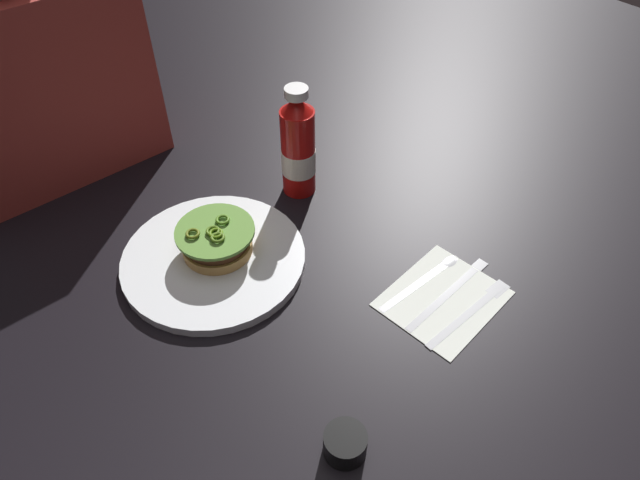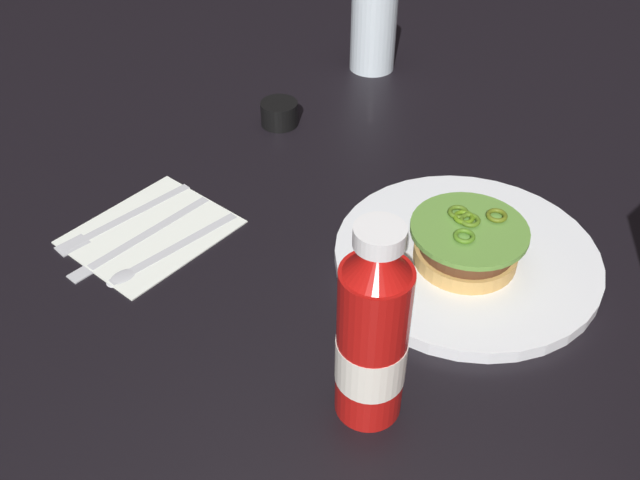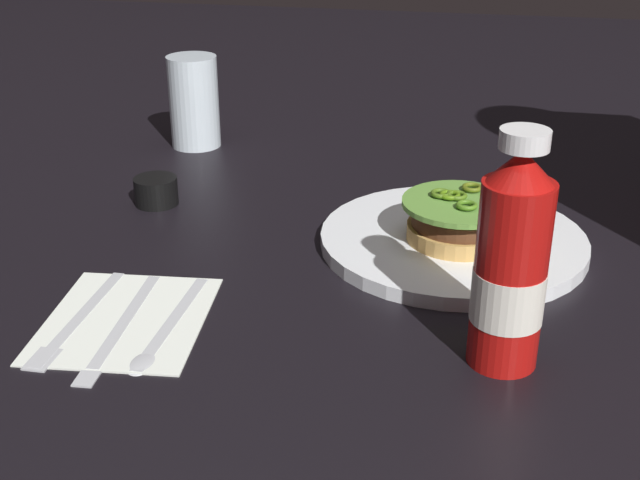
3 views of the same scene
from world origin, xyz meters
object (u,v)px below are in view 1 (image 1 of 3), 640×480
(spoon_utensil, at_px, (432,273))
(diner_person, at_px, (28,58))
(burger_sandwich, at_px, (216,240))
(ketchup_bottle, at_px, (298,148))
(butter_knife, at_px, (453,288))
(fork_utensil, at_px, (476,306))
(condiment_cup, at_px, (345,444))
(dinner_plate, at_px, (214,259))
(napkin, at_px, (443,298))

(spoon_utensil, bearing_deg, diner_person, 116.15)
(burger_sandwich, bearing_deg, ketchup_bottle, 13.42)
(burger_sandwich, bearing_deg, butter_knife, -51.20)
(fork_utensil, bearing_deg, condiment_cup, -173.07)
(fork_utensil, height_order, spoon_utensil, same)
(condiment_cup, relative_size, fork_utensil, 0.30)
(butter_knife, bearing_deg, diner_person, 114.89)
(dinner_plate, height_order, napkin, dinner_plate)
(ketchup_bottle, height_order, condiment_cup, ketchup_bottle)
(dinner_plate, relative_size, butter_knife, 1.50)
(burger_sandwich, relative_size, spoon_utensil, 0.72)
(butter_knife, bearing_deg, burger_sandwich, 128.80)
(ketchup_bottle, height_order, diner_person, diner_person)
(dinner_plate, distance_m, fork_utensil, 0.42)
(ketchup_bottle, bearing_deg, dinner_plate, -166.01)
(dinner_plate, xyz_separation_m, burger_sandwich, (0.01, 0.01, 0.03))
(napkin, bearing_deg, ketchup_bottle, 90.39)
(napkin, relative_size, spoon_utensil, 0.99)
(burger_sandwich, bearing_deg, fork_utensil, -55.41)
(dinner_plate, height_order, burger_sandwich, burger_sandwich)
(spoon_utensil, xyz_separation_m, diner_person, (-0.32, 0.66, 0.22))
(dinner_plate, bearing_deg, butter_knife, -49.19)
(napkin, xyz_separation_m, fork_utensil, (0.02, -0.04, 0.00))
(ketchup_bottle, bearing_deg, napkin, -89.61)
(spoon_utensil, bearing_deg, burger_sandwich, 132.95)
(dinner_plate, relative_size, burger_sandwich, 2.34)
(burger_sandwich, xyz_separation_m, spoon_utensil, (0.24, -0.25, -0.03))
(butter_knife, xyz_separation_m, spoon_utensil, (-0.00, 0.04, 0.00))
(dinner_plate, bearing_deg, fork_utensil, -53.54)
(ketchup_bottle, bearing_deg, condiment_cup, -122.58)
(condiment_cup, height_order, diner_person, diner_person)
(ketchup_bottle, relative_size, diner_person, 0.41)
(dinner_plate, distance_m, butter_knife, 0.39)
(fork_utensil, distance_m, spoon_utensil, 0.09)
(ketchup_bottle, xyz_separation_m, napkin, (0.00, -0.35, -0.09))
(spoon_utensil, bearing_deg, dinner_plate, 135.09)
(burger_sandwich, distance_m, diner_person, 0.45)
(condiment_cup, relative_size, butter_knife, 0.28)
(burger_sandwich, bearing_deg, spoon_utensil, -47.05)
(dinner_plate, xyz_separation_m, spoon_utensil, (0.25, -0.25, -0.00))
(condiment_cup, bearing_deg, dinner_plate, 82.27)
(ketchup_bottle, relative_size, spoon_utensil, 1.18)
(napkin, bearing_deg, butter_knife, 4.46)
(butter_knife, distance_m, diner_person, 0.80)
(dinner_plate, distance_m, spoon_utensil, 0.35)
(fork_utensil, xyz_separation_m, butter_knife, (0.00, 0.05, 0.00))
(burger_sandwich, relative_size, ketchup_bottle, 0.60)
(burger_sandwich, xyz_separation_m, napkin, (0.21, -0.30, -0.04))
(ketchup_bottle, relative_size, napkin, 1.19)
(diner_person, bearing_deg, butter_knife, -65.11)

